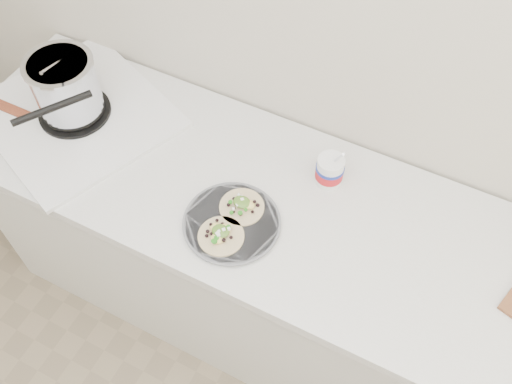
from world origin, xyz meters
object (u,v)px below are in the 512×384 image
at_px(stove, 69,96).
at_px(bacon_plate, 10,110).
at_px(taco_plate, 232,221).
at_px(tub, 331,169).

bearing_deg(stove, bacon_plate, -135.41).
height_order(taco_plate, tub, tub).
bearing_deg(tub, taco_plate, -125.12).
xyz_separation_m(taco_plate, tub, (0.20, 0.28, 0.05)).
bearing_deg(taco_plate, stove, 168.02).
relative_size(stove, bacon_plate, 2.81).
relative_size(tub, bacon_plate, 0.73).
xyz_separation_m(taco_plate, bacon_plate, (-0.90, 0.06, -0.01)).
xyz_separation_m(stove, taco_plate, (0.68, -0.14, -0.08)).
bearing_deg(bacon_plate, taco_plate, -3.62).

